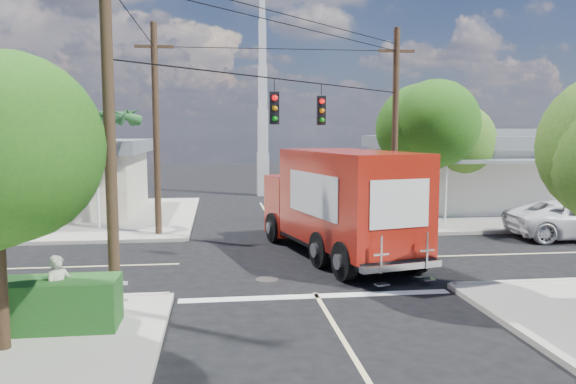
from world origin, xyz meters
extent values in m
plane|color=black|center=(0.00, 0.00, 0.00)|extent=(120.00, 120.00, 0.00)
cube|color=#A8A298|center=(11.00, 11.00, 0.07)|extent=(14.00, 14.00, 0.14)
cube|color=#ADA89A|center=(4.00, 11.00, 0.07)|extent=(0.25, 14.00, 0.14)
cube|color=#ADA89A|center=(11.00, 4.00, 0.07)|extent=(14.00, 0.25, 0.14)
cube|color=#A8A298|center=(-11.00, 11.00, 0.07)|extent=(14.00, 14.00, 0.14)
cube|color=#ADA89A|center=(-4.00, 11.00, 0.07)|extent=(0.25, 14.00, 0.14)
cube|color=#ADA89A|center=(-11.00, 4.00, 0.07)|extent=(14.00, 0.25, 0.14)
cube|color=beige|center=(0.00, 10.00, 0.01)|extent=(0.12, 12.00, 0.01)
cube|color=beige|center=(10.00, 0.00, 0.01)|extent=(12.00, 0.12, 0.01)
cube|color=silver|center=(0.00, -4.30, 0.01)|extent=(7.50, 0.40, 0.01)
cube|color=silver|center=(12.50, 12.00, 1.84)|extent=(11.00, 8.00, 3.40)
cube|color=slate|center=(12.50, 12.00, 3.89)|extent=(11.80, 8.80, 0.70)
cube|color=slate|center=(12.50, 12.00, 4.39)|extent=(6.05, 4.40, 0.50)
cube|color=slate|center=(12.50, 7.10, 3.04)|extent=(9.90, 1.80, 0.15)
cylinder|color=silver|center=(8.10, 6.30, 1.59)|extent=(0.12, 0.12, 2.90)
cube|color=beige|center=(-12.00, 12.50, 1.74)|extent=(10.00, 8.00, 3.20)
cube|color=slate|center=(-12.00, 12.50, 3.69)|extent=(10.80, 8.80, 0.70)
cube|color=slate|center=(-12.00, 12.50, 4.19)|extent=(5.50, 4.40, 0.50)
cube|color=slate|center=(-12.00, 7.60, 2.84)|extent=(9.00, 1.80, 0.15)
cylinder|color=silver|center=(-8.00, 6.80, 1.49)|extent=(0.12, 0.12, 2.70)
cube|color=silver|center=(0.50, 20.00, 1.50)|extent=(0.80, 0.80, 3.00)
cube|color=silver|center=(0.50, 20.00, 4.50)|extent=(0.70, 0.70, 3.00)
cube|color=silver|center=(0.50, 20.00, 7.50)|extent=(0.60, 0.60, 3.00)
cube|color=silver|center=(0.50, 20.00, 10.50)|extent=(0.50, 0.50, 3.00)
sphere|color=#1B5414|center=(-6.65, -7.80, 4.20)|extent=(3.25, 3.25, 3.25)
cylinder|color=#422D1C|center=(7.20, 6.80, 2.19)|extent=(0.28, 0.28, 4.10)
sphere|color=#1B5414|center=(7.20, 6.80, 4.75)|extent=(4.10, 4.10, 4.10)
sphere|color=#1B5414|center=(6.80, 7.00, 5.00)|extent=(3.33, 3.33, 3.33)
sphere|color=#1B5414|center=(7.55, 6.50, 4.62)|extent=(3.58, 3.58, 3.58)
cylinder|color=#422D1C|center=(9.80, 9.00, 1.93)|extent=(0.28, 0.28, 3.58)
sphere|color=#356815|center=(9.80, 9.00, 4.17)|extent=(3.58, 3.58, 3.58)
sphere|color=#356815|center=(9.40, 9.20, 4.40)|extent=(2.91, 2.91, 2.91)
sphere|color=#356815|center=(10.15, 8.70, 4.06)|extent=(3.14, 3.14, 3.14)
cylinder|color=#422D1C|center=(-7.50, 7.50, 2.64)|extent=(0.24, 0.24, 5.00)
cone|color=#245A28|center=(-6.60, 7.50, 5.24)|extent=(0.50, 2.06, 0.98)
cone|color=#245A28|center=(-6.94, 8.20, 5.24)|extent=(1.92, 1.68, 0.98)
cone|color=#245A28|center=(-7.70, 8.38, 5.24)|extent=(2.12, 0.95, 0.98)
cone|color=#245A28|center=(-8.31, 7.89, 5.24)|extent=(1.34, 2.07, 0.98)
cone|color=#245A28|center=(-8.31, 7.11, 5.24)|extent=(1.34, 2.07, 0.98)
cone|color=#245A28|center=(-7.70, 6.62, 5.24)|extent=(2.12, 0.95, 0.98)
cone|color=#245A28|center=(-6.94, 6.80, 5.24)|extent=(1.92, 1.68, 0.98)
cylinder|color=#422D1C|center=(-9.50, 9.00, 2.44)|extent=(0.24, 0.24, 4.60)
cone|color=#245A28|center=(-8.60, 9.00, 4.84)|extent=(0.50, 2.06, 0.98)
cone|color=#245A28|center=(-8.94, 9.70, 4.84)|extent=(1.92, 1.68, 0.98)
cone|color=#245A28|center=(-9.70, 9.88, 4.84)|extent=(2.12, 0.95, 0.98)
cone|color=#245A28|center=(-10.31, 9.39, 4.84)|extent=(1.34, 2.07, 0.98)
cone|color=#245A28|center=(-10.31, 8.61, 4.84)|extent=(1.34, 2.07, 0.98)
cone|color=#245A28|center=(-9.70, 8.12, 4.84)|extent=(2.12, 0.95, 0.98)
cone|color=#245A28|center=(-8.94, 8.30, 4.84)|extent=(1.92, 1.68, 0.98)
cylinder|color=#473321|center=(-5.20, -5.20, 4.50)|extent=(0.28, 0.28, 9.00)
cylinder|color=#473321|center=(5.20, 5.20, 4.50)|extent=(0.28, 0.28, 9.00)
cube|color=#473321|center=(5.20, 5.20, 8.00)|extent=(1.60, 0.12, 0.12)
cylinder|color=#473321|center=(-5.20, 5.20, 4.50)|extent=(0.28, 0.28, 9.00)
cube|color=#473321|center=(-5.20, 5.20, 8.00)|extent=(1.60, 0.12, 0.12)
cylinder|color=black|center=(0.00, 0.00, 6.20)|extent=(10.43, 10.43, 0.04)
cube|color=black|center=(-0.80, -0.80, 5.25)|extent=(0.30, 0.24, 1.05)
sphere|color=red|center=(-0.80, -0.94, 5.58)|extent=(0.20, 0.20, 0.20)
cube|color=black|center=(1.10, 1.10, 5.25)|extent=(0.30, 0.24, 1.05)
sphere|color=red|center=(1.10, 0.96, 5.58)|extent=(0.20, 0.20, 0.20)
cube|color=silver|center=(-5.00, -5.60, 0.64)|extent=(0.09, 0.06, 1.00)
cube|color=#A51D1A|center=(5.80, 6.20, 0.69)|extent=(0.50, 0.50, 1.10)
cube|color=navy|center=(6.50, 6.20, 0.69)|extent=(0.50, 0.50, 1.10)
cube|color=slate|center=(7.20, 6.20, 0.69)|extent=(0.50, 0.50, 1.10)
cube|color=black|center=(1.58, 0.57, 0.60)|extent=(4.48, 8.90, 0.27)
cube|color=#AA1C11|center=(0.78, 3.81, 1.48)|extent=(3.00, 2.44, 2.41)
cube|color=black|center=(0.60, 4.56, 1.92)|extent=(2.30, 0.81, 1.04)
cube|color=silver|center=(0.55, 4.77, 0.71)|extent=(2.48, 0.73, 0.38)
cube|color=#AA1C11|center=(1.81, -0.39, 2.25)|extent=(4.17, 6.82, 3.18)
cube|color=white|center=(3.17, -0.06, 2.41)|extent=(0.96, 3.84, 1.42)
cube|color=white|center=(0.46, -0.72, 2.41)|extent=(0.96, 3.84, 1.42)
cube|color=white|center=(2.58, -3.50, 2.41)|extent=(1.92, 0.49, 1.42)
cube|color=silver|center=(2.61, -3.64, 0.60)|extent=(2.62, 0.89, 0.20)
cube|color=silver|center=(1.90, -3.96, 1.04)|extent=(0.49, 0.18, 1.10)
cube|color=silver|center=(3.39, -3.59, 1.04)|extent=(0.49, 0.18, 1.10)
cylinder|color=black|center=(-0.40, 3.35, 0.60)|extent=(0.63, 1.25, 1.21)
cylinder|color=black|center=(2.05, 3.95, 0.60)|extent=(0.63, 1.25, 1.21)
cylinder|color=black|center=(1.11, -2.82, 0.60)|extent=(0.63, 1.25, 1.21)
cylinder|color=black|center=(3.56, -2.22, 0.60)|extent=(0.63, 1.25, 1.21)
imported|color=beige|center=(-6.18, -6.41, 0.96)|extent=(0.70, 0.71, 1.65)
camera|label=1|loc=(-2.66, -19.07, 4.51)|focal=35.00mm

